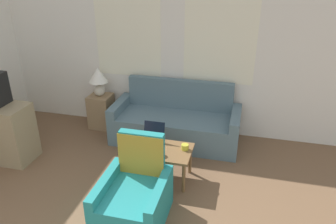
{
  "coord_description": "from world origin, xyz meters",
  "views": [
    {
      "loc": [
        1.1,
        -0.95,
        2.68
      ],
      "look_at": [
        0.09,
        3.06,
        0.75
      ],
      "focal_mm": 35.0,
      "sensor_mm": 36.0,
      "label": 1
    }
  ],
  "objects_px": {
    "laptop": "(152,140)",
    "armchair": "(135,198)",
    "cup_navy": "(158,151)",
    "table_lamp": "(98,78)",
    "couch": "(176,123)",
    "coffee_table": "(159,153)",
    "cup_yellow": "(185,147)"
  },
  "relations": [
    {
      "from": "coffee_table",
      "to": "cup_yellow",
      "type": "height_order",
      "value": "cup_yellow"
    },
    {
      "from": "table_lamp",
      "to": "cup_navy",
      "type": "xyz_separation_m",
      "value": [
        1.41,
        -1.34,
        -0.4
      ]
    },
    {
      "from": "armchair",
      "to": "cup_yellow",
      "type": "relative_size",
      "value": 9.7
    },
    {
      "from": "armchair",
      "to": "cup_navy",
      "type": "bearing_deg",
      "value": 81.57
    },
    {
      "from": "cup_navy",
      "to": "table_lamp",
      "type": "bearing_deg",
      "value": 136.43
    },
    {
      "from": "laptop",
      "to": "cup_navy",
      "type": "bearing_deg",
      "value": -56.88
    },
    {
      "from": "table_lamp",
      "to": "coffee_table",
      "type": "xyz_separation_m",
      "value": [
        1.38,
        -1.21,
        -0.5
      ]
    },
    {
      "from": "couch",
      "to": "cup_navy",
      "type": "distance_m",
      "value": 1.23
    },
    {
      "from": "laptop",
      "to": "cup_yellow",
      "type": "relative_size",
      "value": 3.43
    },
    {
      "from": "armchair",
      "to": "laptop",
      "type": "xyz_separation_m",
      "value": [
        -0.05,
        0.89,
        0.24
      ]
    },
    {
      "from": "armchair",
      "to": "cup_navy",
      "type": "xyz_separation_m",
      "value": [
        0.1,
        0.65,
        0.23
      ]
    },
    {
      "from": "couch",
      "to": "coffee_table",
      "type": "height_order",
      "value": "couch"
    },
    {
      "from": "laptop",
      "to": "armchair",
      "type": "bearing_deg",
      "value": -86.52
    },
    {
      "from": "coffee_table",
      "to": "laptop",
      "type": "relative_size",
      "value": 2.57
    },
    {
      "from": "laptop",
      "to": "table_lamp",
      "type": "bearing_deg",
      "value": 138.6
    },
    {
      "from": "cup_yellow",
      "to": "armchair",
      "type": "bearing_deg",
      "value": -115.0
    },
    {
      "from": "coffee_table",
      "to": "laptop",
      "type": "height_order",
      "value": "laptop"
    },
    {
      "from": "armchair",
      "to": "cup_navy",
      "type": "distance_m",
      "value": 0.7
    },
    {
      "from": "cup_yellow",
      "to": "table_lamp",
      "type": "bearing_deg",
      "value": 146.28
    },
    {
      "from": "couch",
      "to": "table_lamp",
      "type": "relative_size",
      "value": 4.09
    },
    {
      "from": "armchair",
      "to": "cup_navy",
      "type": "height_order",
      "value": "armchair"
    },
    {
      "from": "armchair",
      "to": "coffee_table",
      "type": "relative_size",
      "value": 1.1
    },
    {
      "from": "couch",
      "to": "laptop",
      "type": "distance_m",
      "value": 1.01
    },
    {
      "from": "table_lamp",
      "to": "armchair",
      "type": "bearing_deg",
      "value": -56.65
    },
    {
      "from": "couch",
      "to": "coffee_table",
      "type": "relative_size",
      "value": 2.36
    },
    {
      "from": "coffee_table",
      "to": "laptop",
      "type": "distance_m",
      "value": 0.2
    },
    {
      "from": "table_lamp",
      "to": "cup_navy",
      "type": "bearing_deg",
      "value": -43.57
    },
    {
      "from": "armchair",
      "to": "table_lamp",
      "type": "bearing_deg",
      "value": 123.35
    },
    {
      "from": "coffee_table",
      "to": "cup_navy",
      "type": "height_order",
      "value": "cup_navy"
    },
    {
      "from": "coffee_table",
      "to": "cup_yellow",
      "type": "relative_size",
      "value": 8.81
    },
    {
      "from": "cup_yellow",
      "to": "couch",
      "type": "bearing_deg",
      "value": 108.82
    },
    {
      "from": "couch",
      "to": "coffee_table",
      "type": "xyz_separation_m",
      "value": [
        0.02,
        -1.08,
        0.11
      ]
    }
  ]
}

